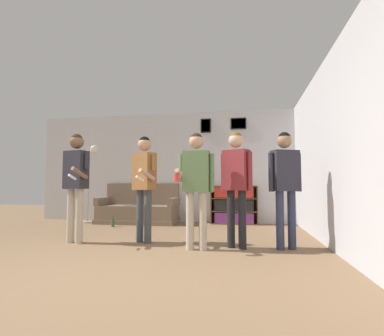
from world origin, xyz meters
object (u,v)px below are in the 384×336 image
couch (138,210)px  floor_lamp (89,161)px  person_player_foreground_center (144,177)px  drinking_cup (239,184)px  person_player_foreground_left (76,175)px  bottle_on_floor (113,222)px  person_spectator_near_bookshelf (236,176)px  person_spectator_far_right (285,177)px  person_watcher_holding_cup (196,178)px  bookshelf (234,205)px

couch → floor_lamp: floor_lamp is taller
person_player_foreground_center → drinking_cup: (1.41, 2.55, -0.08)m
person_player_foreground_left → bottle_on_floor: (-0.22, 1.83, -0.95)m
person_spectator_near_bookshelf → bottle_on_floor: size_ratio=6.76×
floor_lamp → person_spectator_far_right: 4.90m
person_watcher_holding_cup → person_spectator_far_right: 1.24m
person_player_foreground_center → bookshelf: bearing=63.1°
bookshelf → drinking_cup: size_ratio=10.68×
bookshelf → bottle_on_floor: bearing=-159.8°
bookshelf → person_player_foreground_left: (-2.34, -2.76, 0.61)m
person_spectator_near_bookshelf → drinking_cup: person_spectator_near_bookshelf is taller
person_spectator_far_right → drinking_cup: person_spectator_far_right is taller
person_player_foreground_center → person_spectator_far_right: person_player_foreground_center is taller
bookshelf → person_spectator_near_bookshelf: size_ratio=0.65×
person_player_foreground_left → person_spectator_far_right: size_ratio=1.04×
bookshelf → person_watcher_holding_cup: bearing=-97.8°
person_player_foreground_center → person_spectator_near_bookshelf: (1.43, -0.17, -0.00)m
couch → drinking_cup: (2.37, 0.19, 0.63)m
bookshelf → person_spectator_far_right: bearing=-73.1°
person_player_foreground_center → person_spectator_near_bookshelf: person_player_foreground_center is taller
person_spectator_near_bookshelf → floor_lamp: bearing=146.8°
person_spectator_near_bookshelf → person_spectator_far_right: bearing=3.7°
bookshelf → floor_lamp: floor_lamp is taller
floor_lamp → bottle_on_floor: (0.92, -0.58, -1.38)m
floor_lamp → person_spectator_near_bookshelf: size_ratio=1.13×
couch → person_player_foreground_center: (0.96, -2.36, 0.71)m
person_watcher_holding_cup → person_player_foreground_center: bearing=156.8°
person_player_foreground_left → drinking_cup: size_ratio=16.81×
person_player_foreground_center → person_player_foreground_left: bearing=-168.4°
person_player_foreground_left → bottle_on_floor: 2.07m
bottle_on_floor → drinking_cup: 2.95m
person_player_foreground_center → drinking_cup: size_ratio=16.45×
floor_lamp → person_player_foreground_center: bearing=-45.2°
couch → bottle_on_floor: bearing=-111.8°
person_player_foreground_center → person_watcher_holding_cup: (0.89, -0.38, -0.03)m
person_player_foreground_left → person_player_foreground_center: size_ratio=1.02×
couch → person_watcher_holding_cup: size_ratio=1.16×
person_player_foreground_left → person_watcher_holding_cup: bearing=-5.0°
bottle_on_floor → bookshelf: bearing=20.2°
floor_lamp → person_spectator_near_bookshelf: bearing=-33.2°
drinking_cup → bottle_on_floor: bearing=-160.6°
couch → person_watcher_holding_cup: (1.85, -2.74, 0.69)m
floor_lamp → person_player_foreground_center: floor_lamp is taller
couch → person_player_foreground_left: (-0.08, -2.57, 0.74)m
bottle_on_floor → person_player_foreground_left: bearing=-83.2°
person_player_foreground_left → person_player_foreground_center: (1.04, 0.21, -0.03)m
bottle_on_floor → drinking_cup: drinking_cup is taller
person_spectator_near_bookshelf → bookshelf: bearing=92.9°
person_player_foreground_left → drinking_cup: (2.45, 2.76, -0.11)m
couch → person_watcher_holding_cup: person_watcher_holding_cup is taller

